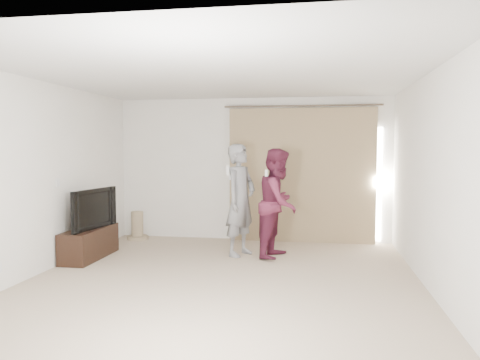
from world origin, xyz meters
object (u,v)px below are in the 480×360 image
object	(u,v)px
tv_console	(90,243)
person_man	(240,200)
person_woman	(279,203)
tv	(89,209)

from	to	relation	value
tv_console	person_man	bearing A→B (deg)	14.47
person_woman	tv_console	bearing A→B (deg)	-168.76
tv_console	person_man	size ratio (longest dim) A/B	0.68
tv_console	tv	world-z (taller)	tv
tv_console	person_man	xyz separation A→B (m)	(2.26, 0.58, 0.65)
person_man	person_woman	bearing A→B (deg)	-1.39
tv	person_woman	distance (m)	2.92
person_man	person_woman	world-z (taller)	person_man
tv	person_man	world-z (taller)	person_man
tv_console	tv	bearing A→B (deg)	0.00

